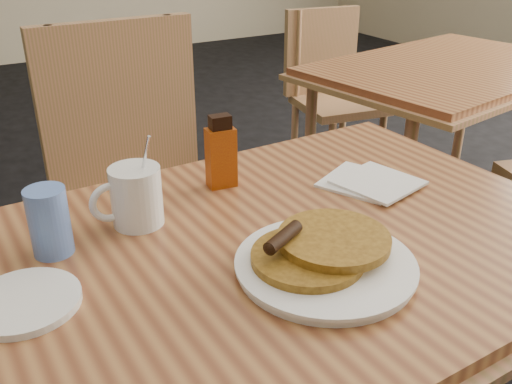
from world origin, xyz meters
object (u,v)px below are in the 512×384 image
Objects in this scene: neighbor_table at (449,76)px; syrup_bottle at (221,154)px; blue_tumbler at (49,222)px; chair_neighbor_far at (330,82)px; pancake_plate at (323,259)px; main_table at (268,262)px; coffee_mug at (135,196)px; chair_main_far at (137,171)px.

neighbor_table is 7.75× the size of syrup_bottle.
blue_tumbler is at bearing -159.17° from neighbor_table.
chair_neighbor_far reaches higher than pancake_plate.
chair_neighbor_far is at bearing 90.61° from neighbor_table.
blue_tumbler is (-0.37, -0.09, -0.01)m from syrup_bottle.
chair_neighbor_far is at bearing 52.46° from pancake_plate.
main_table is 1.44× the size of chair_neighbor_far.
neighbor_table is 4.12× the size of pancake_plate.
pancake_plate is 2.47× the size of blue_tumbler.
coffee_mug is 1.13× the size of syrup_bottle.
pancake_plate is at bearing -36.59° from blue_tumbler.
blue_tumbler is at bearing 155.02° from main_table.
main_table is 0.27m from syrup_bottle.
chair_main_far is 1.18× the size of chair_neighbor_far.
neighbor_table is (1.28, 0.77, -0.00)m from main_table.
chair_main_far is at bearing 59.54° from blue_tumbler.
pancake_plate is at bearing -73.98° from main_table.
main_table is 1.98m from chair_neighbor_far.
main_table is 1.50m from neighbor_table.
pancake_plate reaches higher than neighbor_table.
chair_neighbor_far reaches higher than main_table.
coffee_mug is at bearing 125.22° from pancake_plate.
coffee_mug reaches higher than main_table.
neighbor_table is at bearing 1.64° from chair_main_far.
chair_main_far reaches higher than blue_tumbler.
coffee_mug is (-0.21, 0.30, 0.04)m from pancake_plate.
syrup_bottle reaches higher than neighbor_table.
chair_neighbor_far is (1.28, 1.50, -0.20)m from main_table.
coffee_mug is (-0.18, -0.54, 0.20)m from chair_main_far.
blue_tumbler is (-0.16, -0.02, 0.00)m from coffee_mug.
syrup_bottle is at bearing 89.73° from pancake_plate.
main_table is 10.40× the size of blue_tumbler.
chair_main_far is at bearing 99.86° from syrup_bottle.
chair_neighbor_far is 2.12m from blue_tumbler.
coffee_mug is (-1.46, -0.59, 0.10)m from neighbor_table.
blue_tumbler is (-0.36, 0.27, 0.04)m from pancake_plate.
coffee_mug is at bearing -128.18° from chair_neighbor_far.
chair_neighbor_far is (1.27, 0.78, -0.10)m from chair_main_far.
pancake_plate is at bearing -54.73° from coffee_mug.
blue_tumbler is at bearing -159.84° from syrup_bottle.
chair_main_far reaches higher than neighbor_table.
coffee_mug is 1.48× the size of blue_tumbler.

